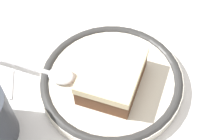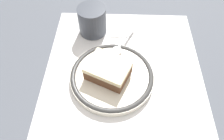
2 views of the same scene
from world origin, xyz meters
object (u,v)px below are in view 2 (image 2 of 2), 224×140
Objects in this scene: cake_slice at (108,70)px; cup at (92,22)px; plate at (112,77)px; spoon at (119,47)px; sugar_packet at (119,33)px.

cake_slice is 0.17m from cup.
spoon is at bearing 170.17° from plate.
sugar_packet is at bearing 175.15° from plate.
plate is 0.09m from spoon.
cup reaches higher than plate.
sugar_packet is (0.01, 0.07, -0.03)m from cup.
cup is (-0.16, -0.05, -0.00)m from cake_slice.
sugar_packet is at bearing 83.48° from cup.
sugar_packet is (-0.15, 0.02, -0.03)m from cake_slice.
cake_slice is at bearing 17.64° from cup.
plate is 0.15m from sugar_packet.
spoon is 2.62× the size of sugar_packet.
sugar_packet is at bearing 172.00° from cake_slice.
cake_slice is at bearing -97.09° from plate.
plate reaches higher than sugar_packet.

